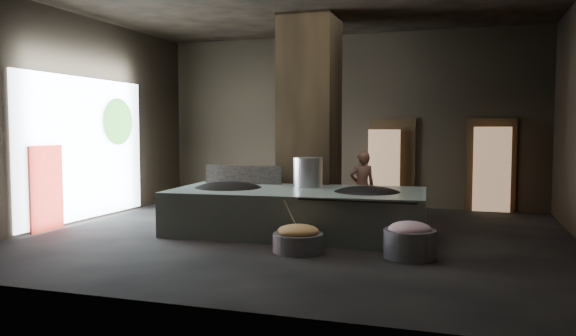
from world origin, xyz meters
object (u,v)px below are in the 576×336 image
(wok_left, at_px, (228,192))
(meat_basin, at_px, (410,244))
(wok_right, at_px, (367,197))
(cook, at_px, (362,186))
(veg_basin, at_px, (298,243))
(hearth_platform, at_px, (298,211))
(stock_pot, at_px, (308,173))

(wok_left, bearing_deg, meat_basin, -21.21)
(wok_right, distance_m, cook, 1.74)
(wok_right, height_order, cook, cook)
(wok_right, height_order, veg_basin, wok_right)
(cook, xyz_separation_m, meat_basin, (1.35, -3.25, -0.54))
(hearth_platform, relative_size, stock_pot, 7.67)
(hearth_platform, distance_m, stock_pot, 0.90)
(cook, distance_m, veg_basin, 3.47)
(wok_right, xyz_separation_m, stock_pot, (-1.30, 0.50, 0.38))
(hearth_platform, xyz_separation_m, wok_left, (-1.45, -0.05, 0.33))
(hearth_platform, xyz_separation_m, cook, (0.95, 1.75, 0.35))
(cook, bearing_deg, stock_pot, 25.20)
(cook, bearing_deg, wok_right, 75.45)
(wok_left, bearing_deg, veg_basin, -39.09)
(wok_left, height_order, stock_pot, stock_pot)
(hearth_platform, bearing_deg, veg_basin, -76.55)
(hearth_platform, height_order, meat_basin, hearth_platform)
(wok_left, height_order, wok_right, wok_left)
(veg_basin, bearing_deg, wok_left, 140.91)
(wok_right, bearing_deg, meat_basin, -58.46)
(stock_pot, bearing_deg, cook, 52.98)
(cook, height_order, meat_basin, cook)
(stock_pot, relative_size, veg_basin, 0.76)
(wok_right, bearing_deg, wok_left, -177.95)
(stock_pot, distance_m, cook, 1.54)
(wok_left, relative_size, wok_right, 1.07)
(wok_left, xyz_separation_m, wok_right, (2.80, 0.10, 0.00))
(veg_basin, relative_size, meat_basin, 1.02)
(stock_pot, height_order, veg_basin, stock_pot)
(hearth_platform, xyz_separation_m, stock_pot, (0.05, 0.55, 0.71))
(cook, bearing_deg, meat_basin, 84.83)
(veg_basin, bearing_deg, cook, 82.56)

